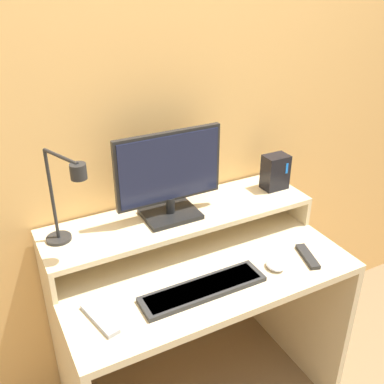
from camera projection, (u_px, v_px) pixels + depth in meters
The scene contains 10 objects.
wall_back at pixel (159, 120), 1.81m from camera, with size 6.00×0.05×2.50m.
desk at pixel (199, 309), 1.86m from camera, with size 1.12×0.64×0.78m.
monitor_shelf at pixel (180, 218), 1.83m from camera, with size 1.12×0.30×0.13m.
monitor at pixel (169, 176), 1.72m from camera, with size 0.43×0.17×0.35m.
desk_lamp at pixel (66, 198), 1.50m from camera, with size 0.14×0.24×0.36m.
router_dock at pixel (275, 172), 1.98m from camera, with size 0.11×0.08×0.16m.
keyboard at pixel (203, 289), 1.59m from camera, with size 0.47×0.12×0.02m.
mouse at pixel (275, 265), 1.71m from camera, with size 0.07×0.08×0.03m.
remote_control at pixel (100, 319), 1.46m from camera, with size 0.08×0.19×0.02m.
remote_secondary at pixel (308, 256), 1.77m from camera, with size 0.08×0.16×0.02m.
Camera 1 is at (-0.69, -0.93, 1.83)m, focal length 42.00 mm.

